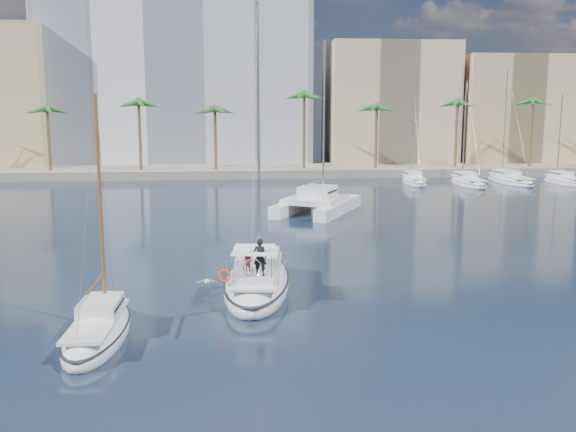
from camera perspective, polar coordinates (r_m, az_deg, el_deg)
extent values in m
plane|color=black|center=(36.00, 1.11, -6.30)|extent=(160.00, 160.00, 0.00)
cube|color=gray|center=(95.94, -2.82, 4.09)|extent=(120.00, 14.00, 1.20)
cube|color=white|center=(107.81, -9.67, 11.71)|extent=(42.00, 16.00, 28.00)
cube|color=tan|center=(107.54, 8.90, 9.60)|extent=(20.00, 14.00, 20.00)
cube|color=tan|center=(112.17, 19.22, 8.67)|extent=(18.00, 12.00, 18.00)
cylinder|color=brown|center=(96.40, -23.50, 6.10)|extent=(0.44, 0.44, 10.50)
sphere|color=#255C22|center=(96.29, -23.71, 9.22)|extent=(3.60, 3.60, 3.60)
cylinder|color=brown|center=(91.61, -2.74, 6.74)|extent=(0.44, 0.44, 10.50)
sphere|color=#255C22|center=(91.49, -2.77, 10.03)|extent=(3.60, 3.60, 3.60)
cylinder|color=brown|center=(99.01, 17.46, 6.53)|extent=(0.44, 0.44, 10.50)
sphere|color=#255C22|center=(98.90, 17.61, 9.56)|extent=(3.60, 3.60, 3.60)
ellipsoid|color=white|center=(35.32, -2.76, -6.06)|extent=(4.59, 11.23, 2.27)
ellipsoid|color=black|center=(35.24, -2.76, -5.56)|extent=(4.63, 11.34, 0.18)
cube|color=silver|center=(34.90, -2.79, -4.80)|extent=(3.31, 8.41, 0.12)
cube|color=silver|center=(36.03, -2.67, -3.74)|extent=(2.70, 3.80, 0.60)
cube|color=black|center=(36.03, -2.67, -3.71)|extent=(2.67, 3.38, 0.14)
cylinder|color=#B7BABF|center=(36.34, -2.63, 7.31)|extent=(0.15, 0.15, 14.33)
cylinder|color=#B7BABF|center=(34.85, -2.78, -2.18)|extent=(0.57, 4.40, 0.11)
cube|color=silver|center=(32.81, -3.02, -5.31)|extent=(2.34, 2.93, 0.36)
cube|color=white|center=(32.38, -3.06, -3.01)|extent=(2.34, 2.93, 0.04)
torus|color=silver|center=(31.62, -3.16, -4.63)|extent=(0.96, 0.15, 0.96)
torus|color=red|center=(31.42, -5.66, -5.32)|extent=(0.65, 0.26, 0.64)
imported|color=black|center=(31.89, -2.51, -3.67)|extent=(0.80, 0.68, 1.88)
imported|color=maroon|center=(32.92, -3.57, -4.00)|extent=(0.65, 0.62, 1.05)
ellipsoid|color=white|center=(29.16, -16.53, -10.05)|extent=(2.61, 7.72, 1.80)
ellipsoid|color=black|center=(29.08, -16.56, -9.57)|extent=(2.64, 7.79, 0.18)
cube|color=silver|center=(28.81, -16.66, -8.87)|extent=(1.87, 5.79, 0.12)
cube|color=silver|center=(29.52, -16.31, -7.66)|extent=(1.69, 2.55, 0.60)
cube|color=black|center=(29.51, -16.31, -7.63)|extent=(1.70, 2.25, 0.14)
cylinder|color=brown|center=(29.40, -16.34, 1.13)|extent=(0.15, 0.15, 9.47)
cylinder|color=brown|center=(28.57, -16.72, -5.76)|extent=(0.19, 3.09, 0.11)
cube|color=white|center=(61.93, 0.75, 0.98)|extent=(6.08, 10.32, 1.10)
cube|color=white|center=(60.52, 4.54, 0.74)|extent=(6.08, 10.32, 1.10)
cube|color=silver|center=(60.57, 2.46, 1.49)|extent=(7.11, 7.61, 0.50)
cube|color=silver|center=(60.99, 2.64, 2.21)|extent=(4.19, 4.31, 1.00)
cube|color=black|center=(60.98, 2.64, 2.25)|extent=(4.01, 3.93, 0.18)
cylinder|color=#B7BABF|center=(62.04, 3.20, 8.65)|extent=(0.18, 0.18, 14.65)
ellipsoid|color=silver|center=(35.75, -7.22, -5.81)|extent=(0.25, 0.47, 0.23)
sphere|color=silver|center=(35.97, -7.21, -5.69)|extent=(0.12, 0.12, 0.12)
cube|color=gray|center=(35.76, -7.76, -5.77)|extent=(0.54, 0.20, 0.13)
cube|color=gray|center=(35.73, -6.67, -5.76)|extent=(0.54, 0.20, 0.13)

